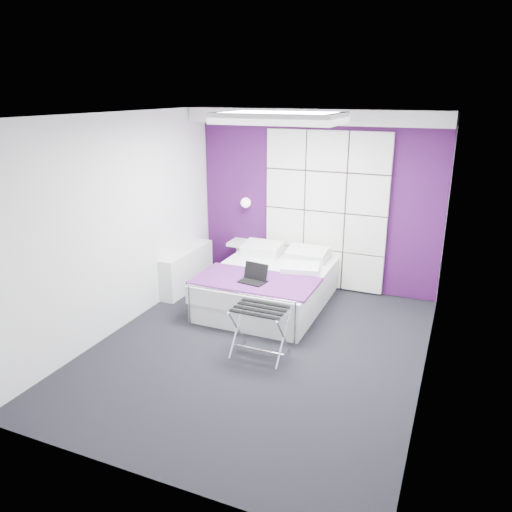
# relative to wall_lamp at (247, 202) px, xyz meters

# --- Properties ---
(floor) EXTENTS (4.40, 4.40, 0.00)m
(floor) POSITION_rel_wall_lamp_xyz_m (1.05, -2.06, -1.22)
(floor) COLOR black
(floor) RESTS_ON ground
(ceiling) EXTENTS (4.40, 4.40, 0.00)m
(ceiling) POSITION_rel_wall_lamp_xyz_m (1.05, -2.06, 1.38)
(ceiling) COLOR white
(ceiling) RESTS_ON wall_back
(wall_back) EXTENTS (3.60, 0.00, 3.60)m
(wall_back) POSITION_rel_wall_lamp_xyz_m (1.05, 0.14, 0.08)
(wall_back) COLOR white
(wall_back) RESTS_ON floor
(wall_left) EXTENTS (0.00, 4.40, 4.40)m
(wall_left) POSITION_rel_wall_lamp_xyz_m (-0.75, -2.06, 0.08)
(wall_left) COLOR white
(wall_left) RESTS_ON floor
(wall_right) EXTENTS (0.00, 4.40, 4.40)m
(wall_right) POSITION_rel_wall_lamp_xyz_m (2.85, -2.06, 0.08)
(wall_right) COLOR white
(wall_right) RESTS_ON floor
(accent_wall) EXTENTS (3.58, 0.02, 2.58)m
(accent_wall) POSITION_rel_wall_lamp_xyz_m (1.05, 0.13, 0.08)
(accent_wall) COLOR #401049
(accent_wall) RESTS_ON wall_back
(soffit) EXTENTS (3.58, 0.50, 0.20)m
(soffit) POSITION_rel_wall_lamp_xyz_m (1.05, -0.11, 1.28)
(soffit) COLOR white
(soffit) RESTS_ON wall_back
(headboard) EXTENTS (1.80, 0.08, 2.30)m
(headboard) POSITION_rel_wall_lamp_xyz_m (1.20, 0.08, -0.05)
(headboard) COLOR white
(headboard) RESTS_ON wall_back
(skylight) EXTENTS (1.36, 0.86, 0.12)m
(skylight) POSITION_rel_wall_lamp_xyz_m (1.05, -1.46, 1.33)
(skylight) COLOR white
(skylight) RESTS_ON ceiling
(wall_lamp) EXTENTS (0.15, 0.15, 0.15)m
(wall_lamp) POSITION_rel_wall_lamp_xyz_m (0.00, 0.00, 0.00)
(wall_lamp) COLOR white
(wall_lamp) RESTS_ON wall_back
(radiator) EXTENTS (0.22, 1.20, 0.60)m
(radiator) POSITION_rel_wall_lamp_xyz_m (-0.64, -0.76, -0.92)
(radiator) COLOR white
(radiator) RESTS_ON floor
(bed) EXTENTS (1.56, 1.88, 0.67)m
(bed) POSITION_rel_wall_lamp_xyz_m (0.70, -0.86, -0.94)
(bed) COLOR white
(bed) RESTS_ON floor
(nightstand) EXTENTS (0.47, 0.37, 0.05)m
(nightstand) POSITION_rel_wall_lamp_xyz_m (-0.02, -0.04, -0.64)
(nightstand) COLOR white
(nightstand) RESTS_ON wall_back
(luggage_rack) EXTENTS (0.58, 0.43, 0.57)m
(luggage_rack) POSITION_rel_wall_lamp_xyz_m (1.12, -2.19, -0.93)
(luggage_rack) COLOR silver
(luggage_rack) RESTS_ON floor
(laptop) EXTENTS (0.33, 0.23, 0.24)m
(laptop) POSITION_rel_wall_lamp_xyz_m (0.70, -1.37, -0.64)
(laptop) COLOR black
(laptop) RESTS_ON bed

